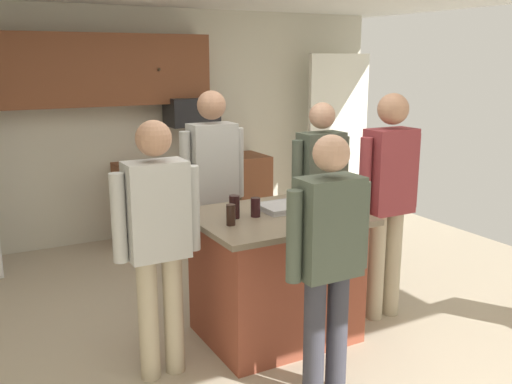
# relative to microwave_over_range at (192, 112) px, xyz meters

# --- Properties ---
(floor) EXTENTS (7.04, 7.04, 0.00)m
(floor) POSITION_rel_microwave_over_range_xyz_m (-0.60, -2.50, -1.45)
(floor) COLOR #B7A88E
(floor) RESTS_ON ground
(back_wall) EXTENTS (6.40, 0.10, 2.60)m
(back_wall) POSITION_rel_microwave_over_range_xyz_m (-0.60, 0.30, -0.15)
(back_wall) COLOR beige
(back_wall) RESTS_ON ground
(french_door_window_panel) EXTENTS (0.90, 0.06, 2.00)m
(french_door_window_panel) POSITION_rel_microwave_over_range_xyz_m (2.00, -0.10, -0.35)
(french_door_window_panel) COLOR white
(french_door_window_panel) RESTS_ON ground
(cabinet_run_upper) EXTENTS (2.40, 0.38, 0.75)m
(cabinet_run_upper) POSITION_rel_microwave_over_range_xyz_m (-1.00, 0.10, 0.48)
(cabinet_run_upper) COLOR brown
(cabinet_run_lower) EXTENTS (1.80, 0.63, 0.90)m
(cabinet_run_lower) POSITION_rel_microwave_over_range_xyz_m (0.00, -0.02, -1.00)
(cabinet_run_lower) COLOR brown
(cabinet_run_lower) RESTS_ON ground
(microwave_over_range) EXTENTS (0.56, 0.40, 0.32)m
(microwave_over_range) POSITION_rel_microwave_over_range_xyz_m (0.00, 0.00, 0.00)
(microwave_over_range) COLOR black
(kitchen_island) EXTENTS (1.18, 0.98, 0.95)m
(kitchen_island) POSITION_rel_microwave_over_range_xyz_m (-0.45, -2.66, -0.97)
(kitchen_island) COLOR brown
(kitchen_island) RESTS_ON ground
(person_guest_left) EXTENTS (0.57, 0.22, 1.69)m
(person_guest_left) POSITION_rel_microwave_over_range_xyz_m (-1.38, -2.78, -0.48)
(person_guest_left) COLOR tan
(person_guest_left) RESTS_ON ground
(person_elder_center) EXTENTS (0.57, 0.22, 1.63)m
(person_elder_center) POSITION_rel_microwave_over_range_xyz_m (-0.58, -3.49, -0.51)
(person_elder_center) COLOR #383842
(person_elder_center) RESTS_ON ground
(person_host_foreground) EXTENTS (0.57, 0.24, 1.79)m
(person_host_foreground) POSITION_rel_microwave_over_range_xyz_m (0.48, -2.81, -0.40)
(person_host_foreground) COLOR tan
(person_host_foreground) RESTS_ON ground
(person_guest_right) EXTENTS (0.57, 0.24, 1.79)m
(person_guest_right) POSITION_rel_microwave_over_range_xyz_m (-0.57, -1.83, -0.40)
(person_guest_right) COLOR #4C5166
(person_guest_right) RESTS_ON ground
(person_guest_by_door) EXTENTS (0.57, 0.22, 1.69)m
(person_guest_by_door) POSITION_rel_microwave_over_range_xyz_m (0.30, -2.15, -0.47)
(person_guest_by_door) COLOR #232D4C
(person_guest_by_door) RESTS_ON ground
(tumbler_amber) EXTENTS (0.08, 0.08, 0.16)m
(tumbler_amber) POSITION_rel_microwave_over_range_xyz_m (-0.76, -2.61, -0.42)
(tumbler_amber) COLOR black
(tumbler_amber) RESTS_ON kitchen_island
(glass_stout_tall) EXTENTS (0.07, 0.07, 0.14)m
(glass_stout_tall) POSITION_rel_microwave_over_range_xyz_m (-0.61, -2.65, -0.43)
(glass_stout_tall) COLOR black
(glass_stout_tall) RESTS_ON kitchen_island
(mug_ceramic_white) EXTENTS (0.12, 0.08, 0.09)m
(mug_ceramic_white) POSITION_rel_microwave_over_range_xyz_m (-0.33, -2.87, -0.46)
(mug_ceramic_white) COLOR white
(mug_ceramic_white) RESTS_ON kitchen_island
(glass_dark_ale) EXTENTS (0.06, 0.06, 0.14)m
(glass_dark_ale) POSITION_rel_microwave_over_range_xyz_m (-0.85, -2.75, -0.43)
(glass_dark_ale) COLOR black
(glass_dark_ale) RESTS_ON kitchen_island
(serving_tray) EXTENTS (0.44, 0.30, 0.04)m
(serving_tray) POSITION_rel_microwave_over_range_xyz_m (-0.29, -2.58, -0.48)
(serving_tray) COLOR #B7B7BC
(serving_tray) RESTS_ON kitchen_island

